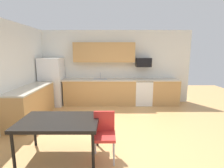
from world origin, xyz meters
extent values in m
plane|color=tan|center=(0.00, 0.00, 0.00)|extent=(12.00, 12.00, 0.00)
cube|color=silver|center=(0.00, 2.65, 1.35)|extent=(5.80, 0.10, 2.70)
cube|color=tan|center=(-0.46, 2.30, 0.45)|extent=(2.58, 0.60, 0.90)
cube|color=tan|center=(1.91, 2.30, 0.45)|extent=(0.97, 0.60, 0.90)
cube|color=tan|center=(-2.30, 0.80, 0.45)|extent=(0.60, 2.00, 0.90)
cube|color=beige|center=(0.00, 2.30, 0.92)|extent=(4.80, 0.64, 0.04)
cube|color=beige|center=(-2.30, 0.80, 0.92)|extent=(0.64, 2.00, 0.04)
cube|color=tan|center=(-0.30, 2.43, 1.90)|extent=(2.20, 0.34, 0.70)
cube|color=white|center=(-2.18, 2.22, 0.85)|extent=(0.76, 0.70, 1.70)
cube|color=white|center=(1.13, 2.30, 0.44)|extent=(0.60, 0.60, 0.88)
cube|color=black|center=(1.13, 2.30, 0.90)|extent=(0.60, 0.60, 0.03)
cube|color=black|center=(1.13, 2.40, 1.54)|extent=(0.54, 0.36, 0.32)
cube|color=#A5A8AD|center=(-0.45, 2.30, 0.88)|extent=(0.48, 0.40, 0.14)
cylinder|color=#B2B5BA|center=(-0.45, 2.48, 1.04)|extent=(0.02, 0.02, 0.24)
cube|color=black|center=(-0.96, -1.00, 0.69)|extent=(1.40, 0.90, 0.06)
cylinder|color=black|center=(-1.60, -1.39, 0.33)|extent=(0.05, 0.05, 0.66)
cylinder|color=black|center=(-0.32, -1.39, 0.33)|extent=(0.05, 0.05, 0.66)
cylinder|color=black|center=(-1.60, -0.61, 0.33)|extent=(0.05, 0.05, 0.66)
cylinder|color=black|center=(-0.32, -0.61, 0.33)|extent=(0.05, 0.05, 0.66)
cube|color=red|center=(-0.16, -1.09, 0.45)|extent=(0.41, 0.41, 0.05)
cube|color=red|center=(-0.16, -0.91, 0.65)|extent=(0.38, 0.05, 0.40)
cylinder|color=#B2B2B7|center=(-0.32, -1.27, 0.21)|extent=(0.03, 0.03, 0.42)
cylinder|color=#B2B2B7|center=(0.02, -1.26, 0.21)|extent=(0.03, 0.03, 0.42)
cylinder|color=#B2B2B7|center=(-0.33, -0.93, 0.21)|extent=(0.03, 0.03, 0.42)
cylinder|color=#B2B2B7|center=(0.01, -0.92, 0.21)|extent=(0.03, 0.03, 0.42)
camera|label=1|loc=(-0.02, -3.90, 1.91)|focal=27.65mm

